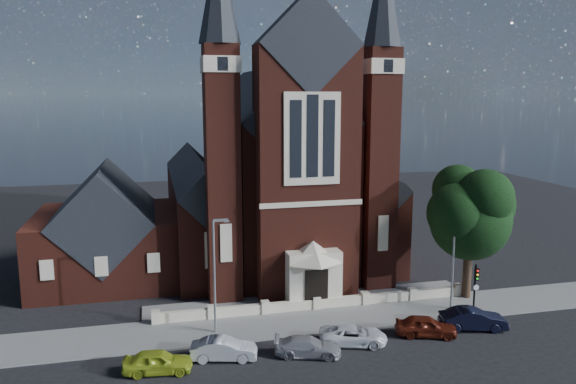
% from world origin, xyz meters
% --- Properties ---
extents(ground, '(120.00, 120.00, 0.00)m').
position_xyz_m(ground, '(0.00, 15.00, 0.00)').
color(ground, black).
rests_on(ground, ground).
extents(pavement_strip, '(60.00, 5.00, 0.12)m').
position_xyz_m(pavement_strip, '(0.00, 4.50, 0.00)').
color(pavement_strip, slate).
rests_on(pavement_strip, ground).
extents(forecourt_paving, '(26.00, 3.00, 0.14)m').
position_xyz_m(forecourt_paving, '(0.00, 8.50, 0.00)').
color(forecourt_paving, slate).
rests_on(forecourt_paving, ground).
extents(forecourt_wall, '(24.00, 0.40, 0.90)m').
position_xyz_m(forecourt_wall, '(0.00, 6.50, 0.00)').
color(forecourt_wall, beige).
rests_on(forecourt_wall, ground).
extents(church, '(20.01, 34.90, 29.20)m').
position_xyz_m(church, '(-0.00, 22.94, 8.19)').
color(church, '#552016').
rests_on(church, ground).
extents(parish_hall, '(12.00, 12.20, 10.24)m').
position_xyz_m(parish_hall, '(-16.00, 18.00, 4.01)').
color(parish_hall, '#552016').
rests_on(parish_hall, ground).
extents(street_tree, '(6.40, 6.60, 10.70)m').
position_xyz_m(street_tree, '(12.60, 5.71, 6.96)').
color(street_tree, black).
rests_on(street_tree, ground).
extents(street_lamp_left, '(1.16, 0.22, 8.09)m').
position_xyz_m(street_lamp_left, '(-7.91, 4.00, 4.60)').
color(street_lamp_left, gray).
rests_on(street_lamp_left, ground).
extents(street_lamp_right, '(1.16, 0.22, 8.09)m').
position_xyz_m(street_lamp_right, '(10.09, 4.00, 4.60)').
color(street_lamp_right, gray).
rests_on(street_lamp_right, ground).
extents(traffic_signal, '(0.28, 0.42, 4.00)m').
position_xyz_m(traffic_signal, '(11.00, 2.43, 2.58)').
color(traffic_signal, black).
rests_on(traffic_signal, ground).
extents(car_lime_van, '(4.23, 2.12, 1.39)m').
position_xyz_m(car_lime_van, '(-11.96, -0.73, 0.69)').
color(car_lime_van, '#A8BE26').
rests_on(car_lime_van, ground).
extents(car_silver_a, '(4.35, 2.29, 1.36)m').
position_xyz_m(car_silver_a, '(-7.93, 0.02, 0.68)').
color(car_silver_a, '#B5B8BE').
rests_on(car_silver_a, ground).
extents(car_silver_b, '(4.52, 2.86, 1.22)m').
position_xyz_m(car_silver_b, '(-2.72, -0.75, 0.61)').
color(car_silver_b, '#95959C').
rests_on(car_silver_b, ground).
extents(car_white_suv, '(4.88, 3.24, 1.25)m').
position_xyz_m(car_white_suv, '(0.66, 0.16, 0.62)').
color(car_white_suv, white).
rests_on(car_white_suv, ground).
extents(car_dark_red, '(4.47, 2.92, 1.42)m').
position_xyz_m(car_dark_red, '(5.93, 0.18, 0.71)').
color(car_dark_red, '#581B0F').
rests_on(car_dark_red, ground).
extents(car_navy, '(4.84, 2.62, 1.51)m').
position_xyz_m(car_navy, '(9.66, 0.39, 0.76)').
color(car_navy, black).
rests_on(car_navy, ground).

